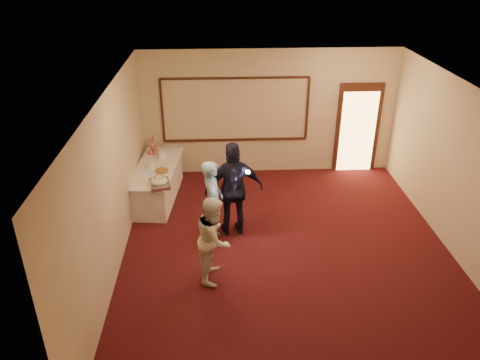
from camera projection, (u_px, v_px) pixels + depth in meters
name	position (u px, v px, depth m)	size (l,w,h in m)	color
floor	(287.00, 253.00, 8.59)	(7.00, 7.00, 0.00)	black
room_walls	(293.00, 152.00, 7.67)	(6.04, 7.04, 3.02)	beige
wall_molding	(235.00, 110.00, 10.91)	(3.45, 0.04, 1.55)	black
doorway	(358.00, 129.00, 11.27)	(1.05, 0.07, 2.20)	black
buffet_table	(157.00, 183.00, 10.25)	(1.07, 2.26, 0.77)	silver
pavlova_tray	(159.00, 182.00, 9.26)	(0.48, 0.57, 0.20)	silver
cupcake_stand	(153.00, 146.00, 10.70)	(0.31, 0.31, 0.46)	#CF5175
plate_stack_a	(151.00, 164.00, 10.01)	(0.19, 0.19, 0.15)	white
plate_stack_b	(162.00, 156.00, 10.43)	(0.18, 0.18, 0.15)	white
tart	(162.00, 171.00, 9.83)	(0.31, 0.31, 0.06)	white
man	(213.00, 202.00, 8.65)	(0.59, 0.39, 1.63)	#84B3C9
woman	(214.00, 239.00, 7.67)	(0.74, 0.57, 1.51)	silver
guest	(234.00, 190.00, 8.78)	(1.11, 0.46, 1.89)	black
camera_flash	(248.00, 172.00, 8.47)	(0.07, 0.04, 0.05)	white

